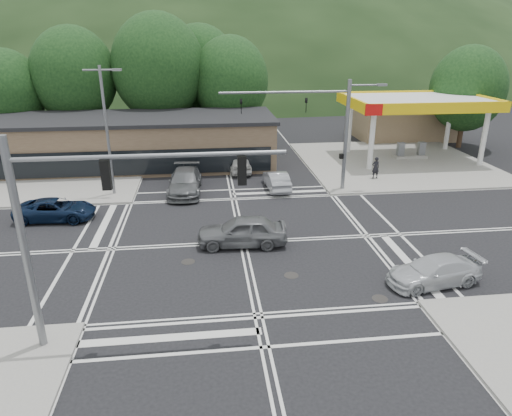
{
  "coord_description": "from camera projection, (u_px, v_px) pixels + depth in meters",
  "views": [
    {
      "loc": [
        -1.97,
        -23.07,
        10.98
      ],
      "look_at": [
        0.94,
        1.62,
        1.4
      ],
      "focal_mm": 32.0,
      "sensor_mm": 36.0,
      "label": 1
    }
  ],
  "objects": [
    {
      "name": "tree_ne",
      "position": [
        468.0,
        89.0,
        44.6
      ],
      "size": [
        7.2,
        7.2,
        9.99
      ],
      "color": "#382619",
      "rests_on": "ground"
    },
    {
      "name": "pedestrian",
      "position": [
        376.0,
        168.0,
        35.99
      ],
      "size": [
        0.68,
        0.49,
        1.73
      ],
      "primitive_type": "imported",
      "rotation": [
        0.0,
        0.0,
        3.27
      ],
      "color": "black",
      "rests_on": "sidewalk_ne"
    },
    {
      "name": "tree_n_c",
      "position": [
        230.0,
        81.0,
        45.56
      ],
      "size": [
        7.6,
        7.6,
        10.87
      ],
      "color": "#382619",
      "rests_on": "ground"
    },
    {
      "name": "car_queue_a",
      "position": [
        277.0,
        180.0,
        34.01
      ],
      "size": [
        1.64,
        4.22,
        1.37
      ],
      "primitive_type": "imported",
      "rotation": [
        0.0,
        0.0,
        3.19
      ],
      "color": "#98999E",
      "rests_on": "ground"
    },
    {
      "name": "signal_mast_sw",
      "position": [
        75.0,
        218.0,
        15.41
      ],
      "size": [
        9.14,
        0.28,
        8.0
      ],
      "color": "slate",
      "rests_on": "ground"
    },
    {
      "name": "car_silver_east",
      "position": [
        434.0,
        271.0,
        21.14
      ],
      "size": [
        4.69,
        2.46,
        1.3
      ],
      "primitive_type": "imported",
      "rotation": [
        0.0,
        0.0,
        -1.42
      ],
      "color": "silver",
      "rests_on": "ground"
    },
    {
      "name": "hill_north",
      "position": [
        209.0,
        82.0,
        108.94
      ],
      "size": [
        252.0,
        126.0,
        140.0
      ],
      "primitive_type": "ellipsoid",
      "color": "black",
      "rests_on": "ground"
    },
    {
      "name": "tree_n_b",
      "position": [
        158.0,
        68.0,
        44.33
      ],
      "size": [
        9.0,
        9.0,
        12.98
      ],
      "color": "#382619",
      "rests_on": "ground"
    },
    {
      "name": "sidewalk_ne",
      "position": [
        393.0,
        162.0,
        41.06
      ],
      "size": [
        16.0,
        16.0,
        0.15
      ],
      "primitive_type": "cube",
      "color": "gray",
      "rests_on": "ground"
    },
    {
      "name": "tree_n_a",
      "position": [
        74.0,
        75.0,
        43.69
      ],
      "size": [
        8.0,
        8.0,
        11.75
      ],
      "color": "#382619",
      "rests_on": "ground"
    },
    {
      "name": "signal_mast_ne",
      "position": [
        330.0,
        122.0,
        32.08
      ],
      "size": [
        11.65,
        0.3,
        8.0
      ],
      "color": "slate",
      "rests_on": "ground"
    },
    {
      "name": "tree_n_d",
      "position": [
        7.0,
        91.0,
        42.57
      ],
      "size": [
        6.8,
        6.8,
        9.76
      ],
      "color": "#382619",
      "rests_on": "ground"
    },
    {
      "name": "sidewalk_nw",
      "position": [
        46.0,
        173.0,
        37.78
      ],
      "size": [
        16.0,
        16.0,
        0.15
      ],
      "primitive_type": "cube",
      "color": "gray",
      "rests_on": "ground"
    },
    {
      "name": "car_grey_center",
      "position": [
        242.0,
        231.0,
        24.96
      ],
      "size": [
        5.0,
        2.27,
        1.67
      ],
      "primitive_type": "imported",
      "rotation": [
        0.0,
        0.0,
        -1.63
      ],
      "color": "slate",
      "rests_on": "ground"
    },
    {
      "name": "ground",
      "position": [
        243.0,
        242.0,
        25.55
      ],
      "size": [
        120.0,
        120.0,
        0.0
      ],
      "primitive_type": "plane",
      "color": "black",
      "rests_on": "ground"
    },
    {
      "name": "car_blue_west",
      "position": [
        55.0,
        210.0,
        28.42
      ],
      "size": [
        4.93,
        2.5,
        1.34
      ],
      "primitive_type": "imported",
      "rotation": [
        0.0,
        0.0,
        1.51
      ],
      "color": "black",
      "rests_on": "ground"
    },
    {
      "name": "convenience_store",
      "position": [
        403.0,
        121.0,
        50.21
      ],
      "size": [
        10.0,
        6.0,
        3.8
      ],
      "primitive_type": "cube",
      "color": "#846B4F",
      "rests_on": "ground"
    },
    {
      "name": "gas_station_canopy",
      "position": [
        417.0,
        104.0,
        40.41
      ],
      "size": [
        12.32,
        8.34,
        5.75
      ],
      "color": "silver",
      "rests_on": "ground"
    },
    {
      "name": "car_queue_b",
      "position": [
        240.0,
        163.0,
        38.35
      ],
      "size": [
        1.85,
        4.49,
        1.52
      ],
      "primitive_type": "imported",
      "rotation": [
        0.0,
        0.0,
        3.15
      ],
      "color": "beige",
      "rests_on": "ground"
    },
    {
      "name": "tree_n_e",
      "position": [
        200.0,
        71.0,
        48.7
      ],
      "size": [
        8.4,
        8.4,
        11.98
      ],
      "color": "#382619",
      "rests_on": "ground"
    },
    {
      "name": "car_northbound",
      "position": [
        185.0,
        182.0,
        33.22
      ],
      "size": [
        2.55,
        5.78,
        1.65
      ],
      "primitive_type": "imported",
      "rotation": [
        0.0,
        0.0,
        -0.04
      ],
      "color": "#56595B",
      "rests_on": "ground"
    },
    {
      "name": "commercial_row",
      "position": [
        134.0,
        143.0,
        39.71
      ],
      "size": [
        24.0,
        8.0,
        4.0
      ],
      "primitive_type": "cube",
      "color": "brown",
      "rests_on": "ground"
    },
    {
      "name": "streetlight_nw",
      "position": [
        107.0,
        125.0,
        31.15
      ],
      "size": [
        2.5,
        0.25,
        9.0
      ],
      "color": "slate",
      "rests_on": "ground"
    }
  ]
}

